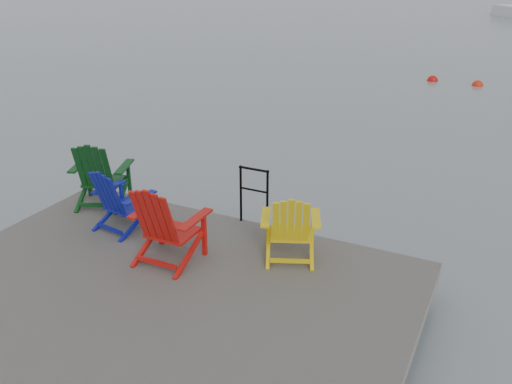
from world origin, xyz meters
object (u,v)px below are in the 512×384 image
at_px(chair_blue, 119,199).
at_px(chair_yellow, 291,226).
at_px(handrail, 254,191).
at_px(buoy_a, 432,81).
at_px(chair_red, 165,223).
at_px(buoy_b, 477,86).
at_px(chair_green, 99,173).

xyz_separation_m(chair_blue, chair_yellow, (2.58, 0.30, 0.00)).
relative_size(handrail, buoy_a, 2.28).
bearing_deg(chair_red, handrail, 69.82).
relative_size(handrail, chair_yellow, 0.92).
distance_m(chair_red, buoy_b, 15.92).
bearing_deg(buoy_a, chair_blue, -97.39).
bearing_deg(buoy_b, chair_red, -98.79).
distance_m(chair_green, chair_blue, 0.99).
distance_m(chair_yellow, buoy_a, 15.11).
distance_m(chair_blue, buoy_a, 15.53).
bearing_deg(chair_green, buoy_a, 58.18).
xyz_separation_m(handrail, chair_red, (-0.53, -1.50, 0.02)).
bearing_deg(chair_yellow, handrail, 117.84).
bearing_deg(buoy_a, chair_yellow, -87.76).
bearing_deg(chair_red, chair_green, 152.19).
bearing_deg(handrail, chair_red, -109.59).
distance_m(handrail, chair_blue, 1.98).
xyz_separation_m(handrail, chair_blue, (-1.69, -1.03, -0.05)).
height_order(chair_green, chair_yellow, chair_green).
distance_m(handrail, chair_yellow, 1.16).
xyz_separation_m(buoy_a, buoy_b, (1.58, -0.14, 0.00)).
distance_m(handrail, buoy_a, 14.38).
bearing_deg(buoy_a, buoy_b, -4.95).
bearing_deg(chair_red, chair_yellow, 27.55).
relative_size(chair_blue, buoy_b, 2.51).
bearing_deg(buoy_b, chair_yellow, -93.82).
bearing_deg(chair_yellow, chair_green, 152.97).
relative_size(chair_green, chair_red, 0.99).
bearing_deg(chair_red, chair_blue, 157.31).
height_order(chair_blue, buoy_b, chair_blue).
bearing_deg(chair_yellow, buoy_b, 63.33).
height_order(chair_blue, chair_red, chair_red).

